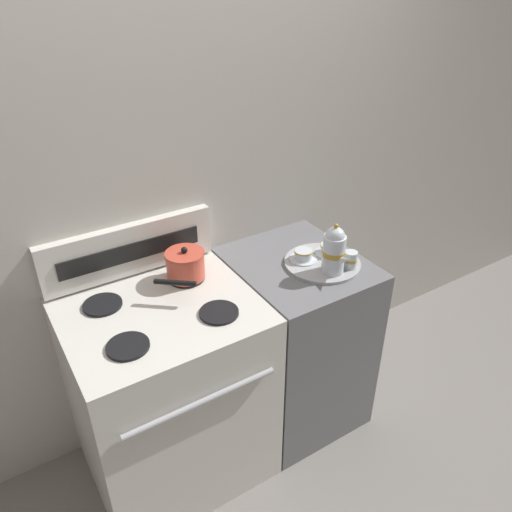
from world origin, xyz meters
TOP-DOWN VIEW (x-y plane):
  - ground_plane at (0.00, 0.00)m, footprint 6.00×6.00m
  - wall_back at (0.00, 0.36)m, footprint 6.00×0.05m
  - stove at (-0.29, -0.00)m, footprint 0.78×0.69m
  - control_panel at (-0.29, 0.31)m, footprint 0.77×0.05m
  - side_counter at (0.40, 0.00)m, footprint 0.57×0.66m
  - saucepan at (-0.11, 0.15)m, footprint 0.27×0.28m
  - serving_tray at (0.48, -0.07)m, footprint 0.35×0.35m
  - teapot at (0.46, -0.16)m, footprint 0.10×0.16m
  - teacup_left at (0.41, -0.01)m, footprint 0.13×0.13m
  - teacup_right at (0.55, -0.03)m, footprint 0.13×0.13m
  - creamer_jug at (0.55, -0.18)m, footprint 0.06×0.06m

SIDE VIEW (x-z plane):
  - ground_plane at x=0.00m, z-range 0.00..0.00m
  - side_counter at x=0.40m, z-range 0.00..0.93m
  - stove at x=-0.29m, z-range 0.00..0.93m
  - serving_tray at x=0.48m, z-range 0.93..0.94m
  - teacup_left at x=0.41m, z-range 0.94..0.99m
  - teacup_right at x=0.55m, z-range 0.94..0.99m
  - creamer_jug at x=0.55m, z-range 0.94..1.02m
  - saucepan at x=-0.11m, z-range 0.93..1.07m
  - teapot at x=0.46m, z-range 0.93..1.17m
  - control_panel at x=-0.29m, z-range 0.94..1.17m
  - wall_back at x=0.00m, z-range 0.00..2.20m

